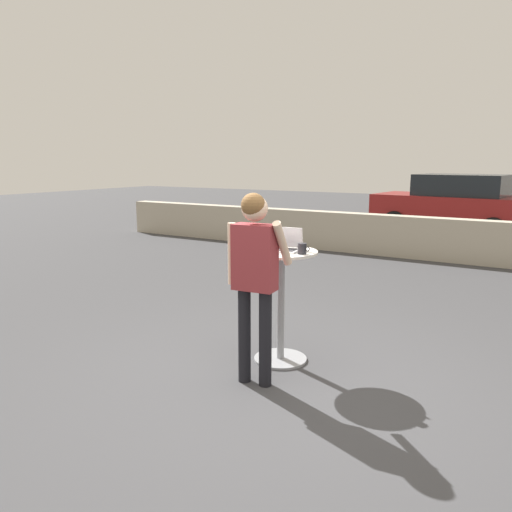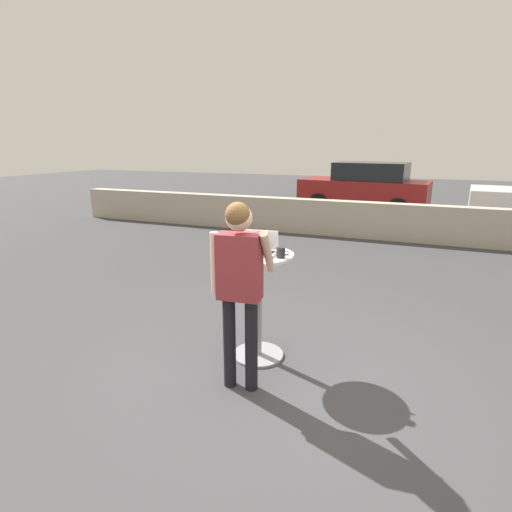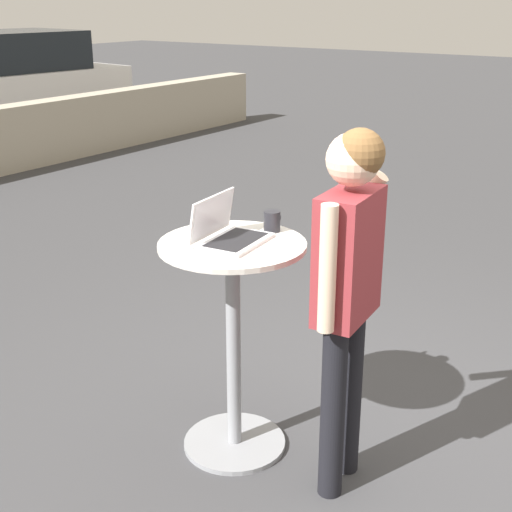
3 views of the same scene
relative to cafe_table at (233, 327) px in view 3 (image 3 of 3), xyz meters
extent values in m
plane|color=#3D3D3F|center=(0.33, -0.55, -0.66)|extent=(50.00, 50.00, 0.00)
cylinder|color=gray|center=(0.00, 0.00, -0.65)|extent=(0.51, 0.51, 0.03)
cylinder|color=gray|center=(0.00, 0.00, -0.11)|extent=(0.07, 0.07, 1.04)
cylinder|color=beige|center=(0.00, 0.00, 0.42)|extent=(0.68, 0.68, 0.02)
cube|color=silver|center=(0.00, -0.02, 0.44)|extent=(0.37, 0.26, 0.02)
cube|color=black|center=(0.00, -0.02, 0.45)|extent=(0.32, 0.21, 0.00)
cube|color=silver|center=(-0.01, 0.11, 0.54)|extent=(0.35, 0.08, 0.19)
cube|color=white|center=(-0.01, 0.10, 0.54)|extent=(0.32, 0.06, 0.17)
cylinder|color=#232328|center=(0.24, -0.06, 0.48)|extent=(0.08, 0.08, 0.10)
torus|color=#232328|center=(0.30, -0.06, 0.48)|extent=(0.04, 0.01, 0.04)
cylinder|color=black|center=(-0.05, -0.57, -0.24)|extent=(0.11, 0.11, 0.84)
cylinder|color=black|center=(0.15, -0.56, -0.24)|extent=(0.11, 0.11, 0.84)
cube|color=maroon|center=(0.05, -0.57, 0.46)|extent=(0.38, 0.22, 0.56)
sphere|color=beige|center=(0.05, -0.57, 0.87)|extent=(0.22, 0.22, 0.22)
sphere|color=brown|center=(0.06, -0.59, 0.90)|extent=(0.20, 0.20, 0.20)
cylinder|color=beige|center=(-0.16, -0.59, 0.48)|extent=(0.07, 0.07, 0.53)
cylinder|color=beige|center=(0.26, -0.47, 0.58)|extent=(0.10, 0.32, 0.41)
cube|color=black|center=(4.85, 8.04, 0.67)|extent=(2.34, 1.80, 0.59)
cylinder|color=black|center=(5.79, 7.08, -0.36)|extent=(0.63, 0.28, 0.61)
cylinder|color=black|center=(5.97, 8.78, -0.36)|extent=(0.63, 0.28, 0.61)
camera|label=1|loc=(2.18, -4.05, 1.26)|focal=35.00mm
camera|label=2|loc=(1.33, -3.43, 1.43)|focal=28.00mm
camera|label=3|loc=(-2.46, -1.83, 1.49)|focal=50.00mm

